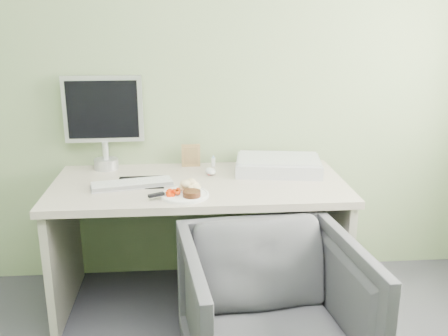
{
  "coord_description": "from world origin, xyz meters",
  "views": [
    {
      "loc": [
        -0.07,
        -0.97,
        1.59
      ],
      "look_at": [
        0.13,
        1.5,
        0.84
      ],
      "focal_mm": 40.0,
      "sensor_mm": 36.0,
      "label": 1
    }
  ],
  "objects": [
    {
      "name": "carrot_heap",
      "position": [
        -0.14,
        1.39,
        0.76
      ],
      "size": [
        0.07,
        0.06,
        0.04
      ],
      "primitive_type": "cube",
      "rotation": [
        0.0,
        0.0,
        -0.22
      ],
      "color": "#F43605",
      "rests_on": "plate"
    },
    {
      "name": "wall_back",
      "position": [
        0.0,
        2.0,
        1.35
      ],
      "size": [
        3.5,
        0.0,
        3.5
      ],
      "primitive_type": "plane",
      "rotation": [
        1.57,
        0.0,
        0.0
      ],
      "color": "gray",
      "rests_on": "floor"
    },
    {
      "name": "photo_frame",
      "position": [
        -0.04,
        1.93,
        0.8
      ],
      "size": [
        0.11,
        0.02,
        0.14
      ],
      "primitive_type": "cube",
      "rotation": [
        0.0,
        0.0,
        0.05
      ],
      "color": "#987A47",
      "rests_on": "desk"
    },
    {
      "name": "steak_knife",
      "position": [
        -0.19,
        1.38,
        0.75
      ],
      "size": [
        0.2,
        0.11,
        0.02
      ],
      "rotation": [
        0.0,
        0.0,
        0.47
      ],
      "color": "silver",
      "rests_on": "plate"
    },
    {
      "name": "keyboard",
      "position": [
        -0.36,
        1.58,
        0.75
      ],
      "size": [
        0.44,
        0.21,
        0.02
      ],
      "primitive_type": "cube",
      "rotation": [
        0.0,
        0.0,
        0.21
      ],
      "color": "white",
      "rests_on": "desk"
    },
    {
      "name": "computer_mouse",
      "position": [
        0.07,
        1.76,
        0.75
      ],
      "size": [
        0.08,
        0.11,
        0.04
      ],
      "primitive_type": "ellipsoid",
      "rotation": [
        0.0,
        0.0,
        0.24
      ],
      "color": "white",
      "rests_on": "desk"
    },
    {
      "name": "desk_chair",
      "position": [
        0.29,
        0.9,
        0.35
      ],
      "size": [
        0.83,
        0.85,
        0.7
      ],
      "primitive_type": "imported",
      "rotation": [
        0.0,
        0.0,
        0.12
      ],
      "color": "#36363B",
      "rests_on": "floor"
    },
    {
      "name": "eyedrop_bottle",
      "position": [
        0.1,
        1.92,
        0.76
      ],
      "size": [
        0.02,
        0.02,
        0.07
      ],
      "color": "white",
      "rests_on": "desk"
    },
    {
      "name": "monitor",
      "position": [
        -0.54,
        1.94,
        1.04
      ],
      "size": [
        0.46,
        0.14,
        0.55
      ],
      "rotation": [
        0.0,
        0.0,
        0.02
      ],
      "color": "silver",
      "rests_on": "desk"
    },
    {
      "name": "plate",
      "position": [
        -0.08,
        1.4,
        0.74
      ],
      "size": [
        0.24,
        0.24,
        0.01
      ],
      "primitive_type": "cylinder",
      "color": "white",
      "rests_on": "desk"
    },
    {
      "name": "potato_pile",
      "position": [
        -0.05,
        1.47,
        0.77
      ],
      "size": [
        0.12,
        0.1,
        0.06
      ],
      "primitive_type": "ellipsoid",
      "rotation": [
        0.0,
        0.0,
        0.26
      ],
      "color": "tan",
      "rests_on": "plate"
    },
    {
      "name": "steak",
      "position": [
        -0.05,
        1.36,
        0.76
      ],
      "size": [
        0.11,
        0.11,
        0.03
      ],
      "primitive_type": "cylinder",
      "rotation": [
        0.0,
        0.0,
        -0.3
      ],
      "color": "black",
      "rests_on": "plate"
    },
    {
      "name": "mousepad",
      "position": [
        -0.32,
        1.64,
        0.73
      ],
      "size": [
        0.26,
        0.23,
        0.0
      ],
      "primitive_type": "cube",
      "rotation": [
        0.0,
        0.0,
        0.03
      ],
      "color": "black",
      "rests_on": "desk"
    },
    {
      "name": "desk",
      "position": [
        0.0,
        1.62,
        0.55
      ],
      "size": [
        1.6,
        0.75,
        0.73
      ],
      "color": "beige",
      "rests_on": "floor"
    },
    {
      "name": "scanner",
      "position": [
        0.47,
        1.78,
        0.77
      ],
      "size": [
        0.53,
        0.39,
        0.08
      ],
      "primitive_type": "cube",
      "rotation": [
        0.0,
        0.0,
        -0.15
      ],
      "color": "#BABBC2",
      "rests_on": "desk"
    }
  ]
}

